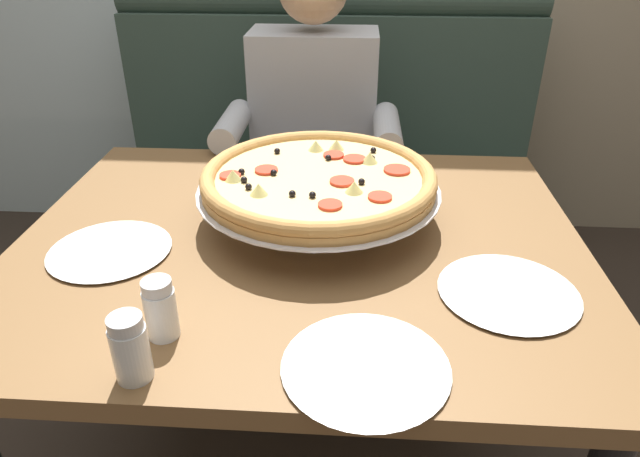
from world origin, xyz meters
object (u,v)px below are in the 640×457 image
at_px(shaker_oregano, 161,313).
at_px(plate_near_right, 110,248).
at_px(diner_main, 312,138).
at_px(shaker_pepper_flakes, 131,352).
at_px(pizza, 319,180).
at_px(plate_far_side, 509,289).
at_px(booth_bench, 325,191).
at_px(plate_near_left, 366,364).
at_px(dining_table, 301,271).

height_order(shaker_oregano, plate_near_right, shaker_oregano).
relative_size(diner_main, shaker_pepper_flakes, 11.78).
relative_size(pizza, plate_far_side, 2.09).
xyz_separation_m(booth_bench, pizza, (0.03, -0.87, 0.44)).
xyz_separation_m(diner_main, plate_far_side, (0.42, -0.86, 0.04)).
xyz_separation_m(shaker_oregano, plate_near_right, (-0.19, 0.24, -0.03)).
relative_size(pizza, shaker_pepper_flakes, 4.82).
xyz_separation_m(shaker_pepper_flakes, plate_near_left, (0.34, 0.04, -0.04)).
bearing_deg(pizza, shaker_pepper_flakes, -115.27).
distance_m(plate_near_left, plate_near_right, 0.59).
xyz_separation_m(diner_main, plate_near_left, (0.16, -1.07, 0.04)).
distance_m(pizza, plate_near_left, 0.48).
bearing_deg(plate_near_left, shaker_pepper_flakes, -173.92).
bearing_deg(plate_near_right, plate_near_left, -30.54).
xyz_separation_m(pizza, plate_near_right, (-0.41, -0.16, -0.09)).
bearing_deg(diner_main, plate_far_side, -64.06).
distance_m(shaker_pepper_flakes, plate_near_left, 0.34).
height_order(dining_table, pizza, pizza).
height_order(dining_table, plate_near_right, plate_near_right).
relative_size(booth_bench, plate_near_right, 6.51).
height_order(dining_table, plate_far_side, plate_far_side).
bearing_deg(shaker_oregano, dining_table, 60.16).
bearing_deg(diner_main, booth_bench, 83.92).
height_order(pizza, plate_near_left, pizza).
relative_size(plate_near_left, plate_far_side, 1.02).
xyz_separation_m(plate_near_left, plate_far_side, (0.26, 0.21, 0.00)).
xyz_separation_m(diner_main, shaker_oregano, (-0.16, -1.01, 0.08)).
bearing_deg(dining_table, pizza, 66.23).
bearing_deg(plate_far_side, plate_near_left, -140.91).
bearing_deg(shaker_pepper_flakes, diner_main, 81.05).
xyz_separation_m(diner_main, pizza, (0.06, -0.60, 0.13)).
relative_size(plate_near_left, plate_near_right, 1.05).
distance_m(booth_bench, shaker_pepper_flakes, 1.44).
bearing_deg(pizza, booth_bench, 92.23).
distance_m(shaker_oregano, plate_near_right, 0.31).
height_order(booth_bench, shaker_pepper_flakes, booth_bench).
height_order(diner_main, plate_near_right, diner_main).
distance_m(diner_main, pizza, 0.62).
distance_m(diner_main, plate_far_side, 0.96).
distance_m(diner_main, shaker_pepper_flakes, 1.12).
xyz_separation_m(booth_bench, shaker_pepper_flakes, (-0.20, -1.37, 0.39)).
bearing_deg(plate_far_side, diner_main, 115.94).
height_order(booth_bench, plate_near_left, booth_bench).
distance_m(dining_table, plate_far_side, 0.44).
xyz_separation_m(shaker_oregano, plate_near_left, (0.32, -0.06, -0.03)).
distance_m(diner_main, shaker_oregano, 1.03).
distance_m(shaker_oregano, shaker_pepper_flakes, 0.10).
bearing_deg(pizza, plate_far_side, -35.76).
bearing_deg(shaker_pepper_flakes, plate_far_side, 22.31).
bearing_deg(plate_near_right, dining_table, 13.00).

